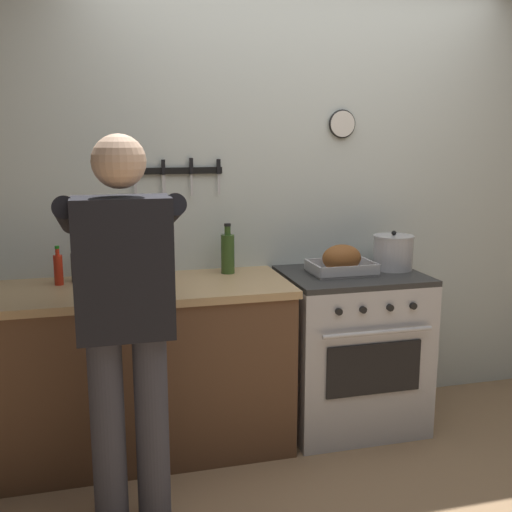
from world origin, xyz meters
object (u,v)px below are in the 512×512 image
bottle_olive_oil (228,253)px  person_cook (125,312)px  bottle_soy_sauce (77,266)px  stove (350,349)px  stock_pot (393,252)px  cutting_board (132,286)px  roasting_pan (342,261)px  bottle_cooking_oil (100,264)px  bottle_hot_sauce (58,269)px  bottle_wine_red (141,253)px

bottle_olive_oil → person_cook: bearing=-126.1°
person_cook → bottle_soy_sauce: bearing=14.9°
stove → stock_pot: size_ratio=3.90×
bottle_olive_oil → cutting_board: bearing=-158.0°
stove → bottle_soy_sauce: (-1.48, 0.17, 0.53)m
stove → roasting_pan: bearing=176.3°
cutting_board → bottle_olive_oil: 0.59m
stock_pot → bottle_soy_sauce: 1.75m
roasting_pan → bottle_cooking_oil: (-1.30, 0.06, 0.04)m
person_cook → bottle_cooking_oil: bearing=8.0°
bottle_hot_sauce → bottle_wine_red: bottle_wine_red is taller
person_cook → bottle_hot_sauce: (-0.30, 0.78, 0.03)m
cutting_board → bottle_soy_sauce: (-0.27, 0.22, 0.07)m
roasting_pan → person_cook: bearing=-151.6°
bottle_cooking_oil → bottle_soy_sauce: bottle_cooking_oil is taller
bottle_olive_oil → bottle_soy_sauce: bottle_olive_oil is taller
bottle_cooking_oil → stove: bearing=-2.7°
bottle_olive_oil → bottle_wine_red: (-0.48, 0.01, 0.02)m
stock_pot → stove: bearing=-172.6°
stock_pot → bottle_wine_red: 1.42m
bottle_hot_sauce → roasting_pan: bearing=-4.6°
stock_pot → bottle_cooking_oil: size_ratio=0.88×
cutting_board → bottle_hot_sauce: size_ratio=1.77×
bottle_cooking_oil → bottle_soy_sauce: 0.16m
bottle_soy_sauce → stove: bearing=-6.6°
bottle_hot_sauce → bottle_cooking_oil: (0.21, -0.06, 0.02)m
roasting_pan → cutting_board: size_ratio=0.98×
stock_pot → bottle_olive_oil: bearing=171.5°
person_cook → bottle_wine_red: bearing=-7.8°
stove → stock_pot: bearing=7.4°
bottle_wine_red → bottle_hot_sauce: bearing=-172.0°
stove → bottle_soy_sauce: bearing=173.4°
stock_pot → bottle_cooking_oil: bottle_cooking_oil is taller
cutting_board → stove: bearing=2.0°
cutting_board → roasting_pan: bearing=2.3°
stove → bottle_olive_oil: (-0.68, 0.17, 0.57)m
roasting_pan → cutting_board: (-1.15, -0.05, -0.06)m
cutting_board → bottle_hot_sauce: bearing=154.9°
bottle_wine_red → roasting_pan: bearing=-9.5°
bottle_wine_red → bottle_soy_sauce: size_ratio=1.64×
bottle_cooking_oil → cutting_board: bearing=-35.0°
bottle_cooking_oil → person_cook: bearing=-82.7°
roasting_pan → stock_pot: (0.33, 0.03, 0.03)m
bottle_cooking_oil → bottle_soy_sauce: size_ratio=1.31×
bottle_hot_sauce → person_cook: bearing=-69.0°
person_cook → bottle_soy_sauce: person_cook is taller
stove → bottle_cooking_oil: 1.48m
bottle_hot_sauce → bottle_cooking_oil: bottle_cooking_oil is taller
person_cook → cutting_board: bearing=-5.0°
roasting_pan → cutting_board: roasting_pan is taller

